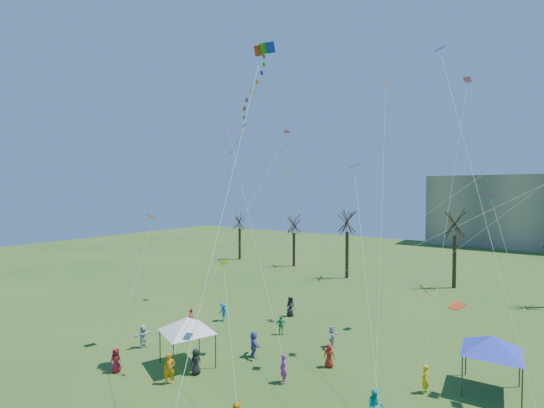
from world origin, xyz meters
The scene contains 6 objects.
bare_tree_row centered at (5.35, 36.08, 6.78)m, with size 67.87×8.03×10.04m.
big_box_kite centered at (-3.81, 6.47, 17.21)m, with size 3.01×6.80×22.60m.
canopy_tent_white centered at (-7.76, 4.48, 2.78)m, with size 4.04×4.04×3.28m.
canopy_tent_blue centered at (9.43, 12.24, 2.81)m, with size 4.42×4.42×3.32m.
festival_crowd centered at (-1.50, 6.87, 0.86)m, with size 26.31×17.66×1.86m.
small_kites_aloft centered at (2.19, 11.77, 13.36)m, with size 30.31×21.03×31.67m.
Camera 1 is at (11.14, -12.99, 11.76)m, focal length 25.00 mm.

